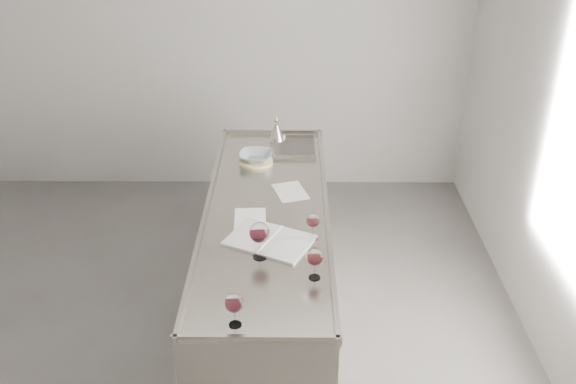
{
  "coord_description": "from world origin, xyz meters",
  "views": [
    {
      "loc": [
        0.66,
        -3.11,
        2.89
      ],
      "look_at": [
        0.63,
        0.38,
        1.02
      ],
      "focal_mm": 40.0,
      "sensor_mm": 36.0,
      "label": 1
    }
  ],
  "objects_px": {
    "wine_glass_right": "(315,258)",
    "notebook": "(270,240)",
    "wine_glass_left": "(234,304)",
    "counter": "(268,272)",
    "wine_glass_small": "(313,221)",
    "wine_funnel": "(277,132)",
    "wine_glass_middle": "(259,233)",
    "ceramic_bowl": "(256,156)"
  },
  "relations": [
    {
      "from": "wine_glass_small",
      "to": "wine_glass_right",
      "type": "bearing_deg",
      "value": -90.0
    },
    {
      "from": "counter",
      "to": "wine_glass_middle",
      "type": "bearing_deg",
      "value": -91.72
    },
    {
      "from": "wine_glass_middle",
      "to": "notebook",
      "type": "distance_m",
      "value": 0.22
    },
    {
      "from": "wine_glass_middle",
      "to": "wine_glass_small",
      "type": "relative_size",
      "value": 1.35
    },
    {
      "from": "wine_glass_middle",
      "to": "wine_glass_small",
      "type": "bearing_deg",
      "value": 33.79
    },
    {
      "from": "notebook",
      "to": "wine_funnel",
      "type": "height_order",
      "value": "wine_funnel"
    },
    {
      "from": "wine_glass_middle",
      "to": "counter",
      "type": "bearing_deg",
      "value": 88.28
    },
    {
      "from": "counter",
      "to": "ceramic_bowl",
      "type": "relative_size",
      "value": 10.56
    },
    {
      "from": "wine_glass_left",
      "to": "ceramic_bowl",
      "type": "distance_m",
      "value": 1.75
    },
    {
      "from": "ceramic_bowl",
      "to": "wine_funnel",
      "type": "height_order",
      "value": "wine_funnel"
    },
    {
      "from": "wine_glass_middle",
      "to": "notebook",
      "type": "xyz_separation_m",
      "value": [
        0.05,
        0.16,
        -0.14
      ]
    },
    {
      "from": "wine_glass_right",
      "to": "notebook",
      "type": "height_order",
      "value": "wine_glass_right"
    },
    {
      "from": "wine_glass_right",
      "to": "wine_funnel",
      "type": "distance_m",
      "value": 1.8
    },
    {
      "from": "wine_glass_middle",
      "to": "wine_glass_right",
      "type": "xyz_separation_m",
      "value": [
        0.29,
        -0.19,
        -0.03
      ]
    },
    {
      "from": "wine_glass_left",
      "to": "wine_glass_small",
      "type": "bearing_deg",
      "value": 63.33
    },
    {
      "from": "wine_glass_right",
      "to": "notebook",
      "type": "xyz_separation_m",
      "value": [
        -0.24,
        0.35,
        -0.12
      ]
    },
    {
      "from": "notebook",
      "to": "ceramic_bowl",
      "type": "xyz_separation_m",
      "value": [
        -0.13,
        1.02,
        0.04
      ]
    },
    {
      "from": "wine_glass_left",
      "to": "notebook",
      "type": "height_order",
      "value": "wine_glass_left"
    },
    {
      "from": "wine_glass_middle",
      "to": "wine_glass_right",
      "type": "bearing_deg",
      "value": -32.76
    },
    {
      "from": "wine_glass_small",
      "to": "ceramic_bowl",
      "type": "height_order",
      "value": "wine_glass_small"
    },
    {
      "from": "wine_glass_right",
      "to": "notebook",
      "type": "bearing_deg",
      "value": 124.96
    },
    {
      "from": "wine_glass_right",
      "to": "wine_funnel",
      "type": "bearing_deg",
      "value": 97.56
    },
    {
      "from": "wine_glass_left",
      "to": "wine_glass_right",
      "type": "relative_size",
      "value": 0.98
    },
    {
      "from": "wine_glass_left",
      "to": "wine_glass_right",
      "type": "height_order",
      "value": "wine_glass_right"
    },
    {
      "from": "counter",
      "to": "wine_glass_small",
      "type": "height_order",
      "value": "wine_glass_small"
    },
    {
      "from": "counter",
      "to": "wine_glass_left",
      "type": "xyz_separation_m",
      "value": [
        -0.1,
        -1.08,
        0.59
      ]
    },
    {
      "from": "wine_glass_right",
      "to": "wine_glass_left",
      "type": "bearing_deg",
      "value": -135.4
    },
    {
      "from": "notebook",
      "to": "wine_glass_middle",
      "type": "bearing_deg",
      "value": -80.1
    },
    {
      "from": "notebook",
      "to": "wine_glass_right",
      "type": "bearing_deg",
      "value": -28.97
    },
    {
      "from": "wine_glass_small",
      "to": "wine_glass_middle",
      "type": "bearing_deg",
      "value": -146.21
    },
    {
      "from": "wine_glass_left",
      "to": "ceramic_bowl",
      "type": "xyz_separation_m",
      "value": [
        0.01,
        1.75,
        -0.07
      ]
    },
    {
      "from": "notebook",
      "to": "ceramic_bowl",
      "type": "distance_m",
      "value": 1.03
    },
    {
      "from": "counter",
      "to": "ceramic_bowl",
      "type": "bearing_deg",
      "value": 98.43
    },
    {
      "from": "wine_glass_right",
      "to": "wine_glass_small",
      "type": "relative_size",
      "value": 1.11
    },
    {
      "from": "wine_glass_middle",
      "to": "wine_funnel",
      "type": "height_order",
      "value": "wine_glass_middle"
    },
    {
      "from": "wine_glass_left",
      "to": "wine_funnel",
      "type": "height_order",
      "value": "wine_funnel"
    },
    {
      "from": "counter",
      "to": "notebook",
      "type": "bearing_deg",
      "value": -85.02
    },
    {
      "from": "wine_glass_middle",
      "to": "ceramic_bowl",
      "type": "relative_size",
      "value": 0.93
    },
    {
      "from": "counter",
      "to": "wine_glass_small",
      "type": "distance_m",
      "value": 0.72
    },
    {
      "from": "wine_glass_small",
      "to": "ceramic_bowl",
      "type": "relative_size",
      "value": 0.69
    },
    {
      "from": "wine_glass_left",
      "to": "wine_glass_middle",
      "type": "bearing_deg",
      "value": 81.0
    },
    {
      "from": "ceramic_bowl",
      "to": "wine_glass_left",
      "type": "bearing_deg",
      "value": -90.19
    }
  ]
}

